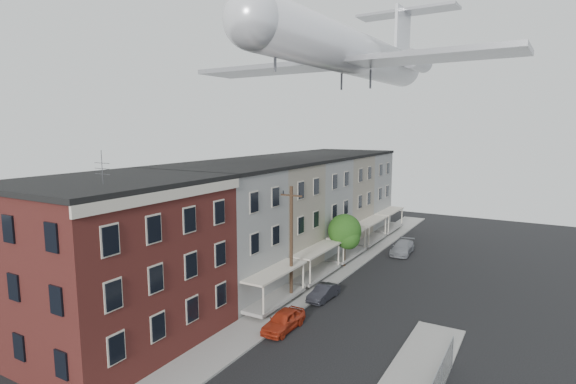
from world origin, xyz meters
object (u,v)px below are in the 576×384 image
(car_near, at_px, (284,320))
(airplane, at_px, (354,53))
(street_tree, at_px, (345,232))
(utility_pole, at_px, (291,243))
(car_mid, at_px, (324,293))
(car_far, at_px, (403,248))

(car_near, bearing_deg, airplane, 92.14)
(street_tree, bearing_deg, car_near, -83.42)
(utility_pole, height_order, car_mid, utility_pole)
(street_tree, relative_size, car_mid, 1.48)
(car_mid, xyz_separation_m, car_far, (1.76, 15.85, 0.10))
(airplane, bearing_deg, car_mid, -87.19)
(airplane, bearing_deg, utility_pole, -102.82)
(car_near, relative_size, car_mid, 1.10)
(car_near, distance_m, car_mid, 6.11)
(utility_pole, distance_m, car_mid, 4.83)
(street_tree, distance_m, car_far, 8.69)
(utility_pole, relative_size, airplane, 0.29)
(utility_pole, bearing_deg, car_mid, 36.90)
(utility_pole, relative_size, car_mid, 2.56)
(car_near, xyz_separation_m, car_far, (1.80, 21.96, 0.02))
(utility_pole, bearing_deg, street_tree, 88.11)
(car_mid, relative_size, car_far, 0.75)
(car_near, bearing_deg, utility_pole, 114.54)
(car_far, relative_size, airplane, 0.15)
(car_near, xyz_separation_m, airplane, (-0.26, 12.24, 18.90))
(car_far, xyz_separation_m, airplane, (-2.06, -9.73, 18.88))
(street_tree, height_order, car_near, street_tree)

